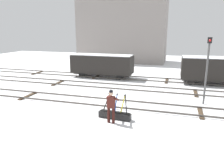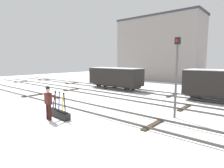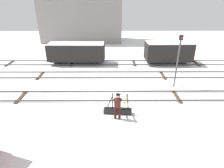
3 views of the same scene
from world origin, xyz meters
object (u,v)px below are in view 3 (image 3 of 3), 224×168
object	(u,v)px
switch_lever_frame	(118,110)
freight_car_mid_siding	(168,51)
signal_post	(178,57)
freight_car_near_switch	(77,52)
rail_worker	(118,104)

from	to	relation	value
switch_lever_frame	freight_car_mid_siding	distance (m)	11.68
signal_post	freight_car_near_switch	xyz separation A→B (m)	(-9.07, 6.02, -1.25)
switch_lever_frame	rail_worker	distance (m)	0.94
switch_lever_frame	freight_car_mid_siding	size ratio (longest dim) A/B	0.36
switch_lever_frame	rail_worker	bearing A→B (deg)	-88.94
freight_car_mid_siding	freight_car_near_switch	bearing A→B (deg)	178.97
signal_post	freight_car_near_switch	distance (m)	10.96
switch_lever_frame	freight_car_mid_siding	bearing A→B (deg)	64.32
freight_car_mid_siding	signal_post	bearing A→B (deg)	-100.89
switch_lever_frame	signal_post	size ratio (longest dim) A/B	0.43
rail_worker	signal_post	bearing A→B (deg)	47.74
freight_car_mid_siding	freight_car_near_switch	world-z (taller)	freight_car_mid_siding
rail_worker	freight_car_near_switch	world-z (taller)	freight_car_near_switch
switch_lever_frame	signal_post	xyz separation A→B (m)	(4.86, 3.99, 2.33)
signal_post	freight_car_near_switch	world-z (taller)	signal_post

